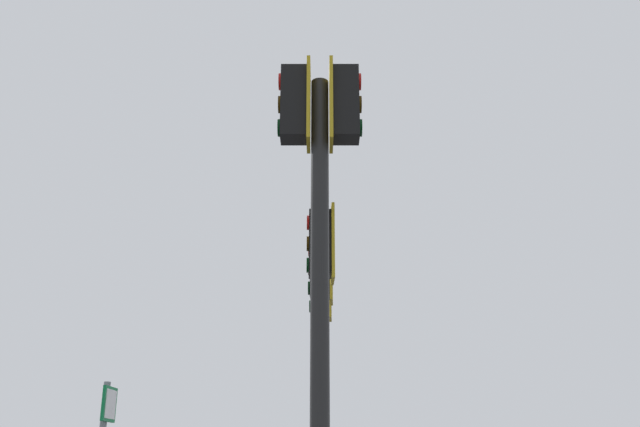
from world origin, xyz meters
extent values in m
cylinder|color=black|center=(0.38, 0.15, 3.23)|extent=(0.20, 0.20, 6.46)
cylinder|color=black|center=(-2.12, -1.36, 5.61)|extent=(5.07, 3.16, 0.14)
cube|color=black|center=(0.53, -0.10, 6.16)|extent=(0.41, 0.41, 0.90)
cube|color=#B29319|center=(0.45, 0.04, 6.16)|extent=(0.40, 0.26, 1.04)
cylinder|color=red|center=(0.62, -0.24, 6.46)|extent=(0.19, 0.13, 0.20)
cylinder|color=#3C2703|center=(0.62, -0.24, 6.16)|extent=(0.19, 0.13, 0.20)
cylinder|color=black|center=(0.62, -0.24, 5.86)|extent=(0.19, 0.13, 0.20)
cube|color=black|center=(0.22, 0.41, 6.16)|extent=(0.41, 0.41, 0.90)
cube|color=#B29319|center=(0.31, 0.26, 6.16)|extent=(0.40, 0.26, 1.04)
cylinder|color=red|center=(0.14, 0.55, 6.46)|extent=(0.19, 0.13, 0.20)
cylinder|color=#3C2703|center=(0.14, 0.55, 6.16)|extent=(0.19, 0.13, 0.20)
cylinder|color=black|center=(0.14, 0.55, 5.86)|extent=(0.19, 0.13, 0.20)
cube|color=black|center=(-1.21, -0.81, 5.06)|extent=(0.41, 0.41, 0.90)
cube|color=#B29319|center=(-1.30, -0.67, 5.06)|extent=(0.39, 0.27, 1.04)
cylinder|color=red|center=(-1.12, -0.95, 5.36)|extent=(0.18, 0.13, 0.20)
cylinder|color=#3C2703|center=(-1.12, -0.95, 5.06)|extent=(0.18, 0.13, 0.20)
cylinder|color=black|center=(-1.12, -0.95, 4.76)|extent=(0.18, 0.13, 0.20)
cube|color=black|center=(-2.29, -1.47, 5.06)|extent=(0.41, 0.41, 0.90)
cube|color=#B29319|center=(-2.37, -1.32, 5.06)|extent=(0.40, 0.25, 1.04)
cylinder|color=red|center=(-2.21, -1.61, 5.36)|extent=(0.19, 0.13, 0.20)
cylinder|color=#3C2703|center=(-2.21, -1.61, 5.06)|extent=(0.19, 0.13, 0.20)
cylinder|color=black|center=(-2.21, -1.61, 4.76)|extent=(0.19, 0.13, 0.20)
cube|color=black|center=(-3.37, -2.12, 5.06)|extent=(0.41, 0.41, 0.90)
cube|color=#B29319|center=(-3.45, -1.98, 5.06)|extent=(0.40, 0.25, 1.04)
cylinder|color=red|center=(-3.29, -2.27, 5.36)|extent=(0.19, 0.13, 0.20)
cylinder|color=#3C2703|center=(-3.29, -2.27, 5.06)|extent=(0.19, 0.13, 0.20)
cylinder|color=black|center=(-3.29, -2.27, 4.76)|extent=(0.19, 0.13, 0.20)
cube|color=#0C7238|center=(1.31, -1.81, 2.83)|extent=(0.31, 0.17, 0.35)
cube|color=white|center=(1.31, -1.80, 2.83)|extent=(0.25, 0.13, 0.29)
camera|label=1|loc=(6.58, 3.93, 2.19)|focal=39.78mm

